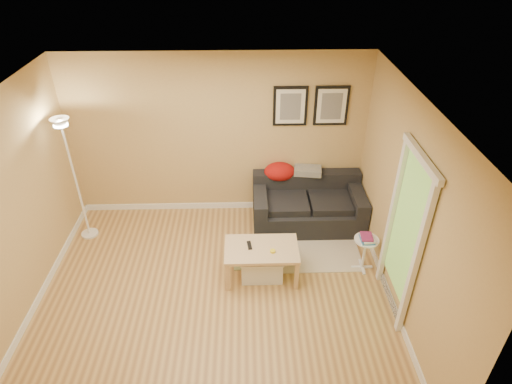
# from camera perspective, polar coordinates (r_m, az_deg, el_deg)

# --- Properties ---
(floor) EXTENTS (4.50, 4.50, 0.00)m
(floor) POSITION_cam_1_polar(r_m,az_deg,el_deg) (5.74, -5.42, -13.62)
(floor) COLOR tan
(floor) RESTS_ON ground
(ceiling) EXTENTS (4.50, 4.50, 0.00)m
(ceiling) POSITION_cam_1_polar(r_m,az_deg,el_deg) (4.25, -7.26, 11.22)
(ceiling) COLOR white
(ceiling) RESTS_ON wall_back
(wall_back) EXTENTS (4.50, 0.00, 4.50)m
(wall_back) POSITION_cam_1_polar(r_m,az_deg,el_deg) (6.60, -5.09, 7.22)
(wall_back) COLOR tan
(wall_back) RESTS_ON ground
(wall_front) EXTENTS (4.50, 0.00, 4.50)m
(wall_front) POSITION_cam_1_polar(r_m,az_deg,el_deg) (3.48, -8.48, -22.92)
(wall_front) COLOR tan
(wall_front) RESTS_ON ground
(wall_left) EXTENTS (0.00, 4.00, 4.00)m
(wall_left) POSITION_cam_1_polar(r_m,az_deg,el_deg) (5.55, -30.08, -3.06)
(wall_left) COLOR tan
(wall_left) RESTS_ON ground
(wall_right) EXTENTS (0.00, 4.00, 4.00)m
(wall_right) POSITION_cam_1_polar(r_m,az_deg,el_deg) (5.19, 19.39, -2.53)
(wall_right) COLOR tan
(wall_right) RESTS_ON ground
(baseboard_back) EXTENTS (4.50, 0.02, 0.10)m
(baseboard_back) POSITION_cam_1_polar(r_m,az_deg,el_deg) (7.22, -4.62, -1.78)
(baseboard_back) COLOR white
(baseboard_back) RESTS_ON ground
(baseboard_left) EXTENTS (0.02, 4.00, 0.10)m
(baseboard_left) POSITION_cam_1_polar(r_m,az_deg,el_deg) (6.28, -26.81, -12.35)
(baseboard_left) COLOR white
(baseboard_left) RESTS_ON ground
(baseboard_right) EXTENTS (0.02, 4.00, 0.10)m
(baseboard_right) POSITION_cam_1_polar(r_m,az_deg,el_deg) (5.97, 17.07, -12.35)
(baseboard_right) COLOR white
(baseboard_right) RESTS_ON ground
(sofa) EXTENTS (1.70, 0.90, 0.75)m
(sofa) POSITION_cam_1_polar(r_m,az_deg,el_deg) (6.71, 6.94, -1.56)
(sofa) COLOR black
(sofa) RESTS_ON ground
(red_throw) EXTENTS (0.48, 0.36, 0.28)m
(red_throw) POSITION_cam_1_polar(r_m,az_deg,el_deg) (6.73, 3.15, 2.73)
(red_throw) COLOR #B11610
(red_throw) RESTS_ON sofa
(plaid_throw) EXTENTS (0.45, 0.32, 0.10)m
(plaid_throw) POSITION_cam_1_polar(r_m,az_deg,el_deg) (6.77, 6.87, 2.85)
(plaid_throw) COLOR tan
(plaid_throw) RESTS_ON sofa
(framed_print_left) EXTENTS (0.50, 0.04, 0.60)m
(framed_print_left) POSITION_cam_1_polar(r_m,az_deg,el_deg) (6.39, 4.57, 11.28)
(framed_print_left) COLOR black
(framed_print_left) RESTS_ON wall_back
(framed_print_right) EXTENTS (0.50, 0.04, 0.60)m
(framed_print_right) POSITION_cam_1_polar(r_m,az_deg,el_deg) (6.48, 9.95, 11.20)
(framed_print_right) COLOR black
(framed_print_right) RESTS_ON wall_back
(area_rug) EXTENTS (1.25, 0.85, 0.01)m
(area_rug) POSITION_cam_1_polar(r_m,az_deg,el_deg) (6.39, 7.99, -7.91)
(area_rug) COLOR beige
(area_rug) RESTS_ON ground
(green_runner) EXTENTS (0.70, 0.50, 0.01)m
(green_runner) POSITION_cam_1_polar(r_m,az_deg,el_deg) (6.24, 0.33, -8.69)
(green_runner) COLOR #668C4C
(green_runner) RESTS_ON ground
(coffee_table) EXTENTS (0.97, 0.59, 0.48)m
(coffee_table) POSITION_cam_1_polar(r_m,az_deg,el_deg) (5.82, 0.72, -9.24)
(coffee_table) COLOR #D6AE82
(coffee_table) RESTS_ON ground
(remote_control) EXTENTS (0.07, 0.16, 0.02)m
(remote_control) POSITION_cam_1_polar(r_m,az_deg,el_deg) (5.69, -0.88, -7.07)
(remote_control) COLOR black
(remote_control) RESTS_ON coffee_table
(tape_roll) EXTENTS (0.07, 0.07, 0.03)m
(tape_roll) POSITION_cam_1_polar(r_m,az_deg,el_deg) (5.60, 2.23, -7.85)
(tape_roll) COLOR yellow
(tape_roll) RESTS_ON coffee_table
(storage_bin) EXTENTS (0.57, 0.41, 0.35)m
(storage_bin) POSITION_cam_1_polar(r_m,az_deg,el_deg) (5.87, 0.76, -9.71)
(storage_bin) COLOR white
(storage_bin) RESTS_ON ground
(side_table) EXTENTS (0.33, 0.33, 0.51)m
(side_table) POSITION_cam_1_polar(r_m,az_deg,el_deg) (6.11, 14.15, -7.94)
(side_table) COLOR white
(side_table) RESTS_ON ground
(book_stack) EXTENTS (0.21, 0.25, 0.07)m
(book_stack) POSITION_cam_1_polar(r_m,az_deg,el_deg) (5.91, 14.53, -5.92)
(book_stack) COLOR teal
(book_stack) RESTS_ON side_table
(floor_lamp) EXTENTS (0.25, 0.25, 1.93)m
(floor_lamp) POSITION_cam_1_polar(r_m,az_deg,el_deg) (6.64, -22.70, 0.97)
(floor_lamp) COLOR white
(floor_lamp) RESTS_ON ground
(doorway) EXTENTS (0.12, 1.01, 2.13)m
(doorway) POSITION_cam_1_polar(r_m,az_deg,el_deg) (5.22, 18.83, -5.96)
(doorway) COLOR white
(doorway) RESTS_ON ground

